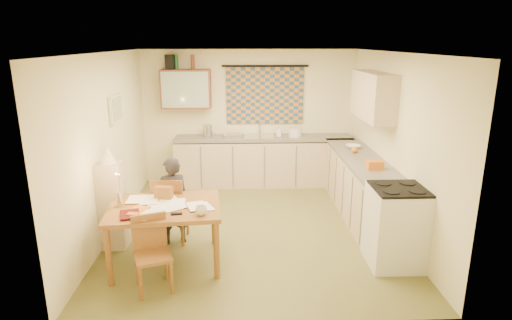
{
  "coord_description": "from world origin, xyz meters",
  "views": [
    {
      "loc": [
        -0.16,
        -5.81,
        2.65
      ],
      "look_at": [
        0.06,
        0.2,
        0.97
      ],
      "focal_mm": 30.0,
      "sensor_mm": 36.0,
      "label": 1
    }
  ],
  "objects_px": {
    "dining_table": "(166,234)",
    "stove": "(396,226)",
    "chair_far": "(171,221)",
    "counter_right": "(362,189)",
    "shelf_stand": "(113,206)",
    "person": "(173,201)",
    "counter_back": "(264,161)"
  },
  "relations": [
    {
      "from": "counter_right",
      "to": "chair_far",
      "type": "height_order",
      "value": "chair_far"
    },
    {
      "from": "counter_back",
      "to": "stove",
      "type": "relative_size",
      "value": 3.35
    },
    {
      "from": "chair_far",
      "to": "counter_right",
      "type": "bearing_deg",
      "value": -161.77
    },
    {
      "from": "stove",
      "to": "shelf_stand",
      "type": "bearing_deg",
      "value": 170.74
    },
    {
      "from": "dining_table",
      "to": "counter_right",
      "type": "bearing_deg",
      "value": 20.41
    },
    {
      "from": "counter_back",
      "to": "counter_right",
      "type": "xyz_separation_m",
      "value": [
        1.43,
        -1.63,
        -0.0
      ]
    },
    {
      "from": "counter_right",
      "to": "shelf_stand",
      "type": "distance_m",
      "value": 3.65
    },
    {
      "from": "counter_back",
      "to": "stove",
      "type": "xyz_separation_m",
      "value": [
        1.43,
        -3.09,
        0.04
      ]
    },
    {
      "from": "chair_far",
      "to": "shelf_stand",
      "type": "bearing_deg",
      "value": 15.32
    },
    {
      "from": "dining_table",
      "to": "person",
      "type": "height_order",
      "value": "person"
    },
    {
      "from": "counter_right",
      "to": "stove",
      "type": "distance_m",
      "value": 1.45
    },
    {
      "from": "dining_table",
      "to": "chair_far",
      "type": "relative_size",
      "value": 1.51
    },
    {
      "from": "counter_right",
      "to": "person",
      "type": "xyz_separation_m",
      "value": [
        -2.78,
        -0.78,
        0.15
      ]
    },
    {
      "from": "counter_back",
      "to": "dining_table",
      "type": "height_order",
      "value": "counter_back"
    },
    {
      "from": "counter_right",
      "to": "chair_far",
      "type": "distance_m",
      "value": 2.91
    },
    {
      "from": "counter_right",
      "to": "person",
      "type": "distance_m",
      "value": 2.89
    },
    {
      "from": "dining_table",
      "to": "shelf_stand",
      "type": "height_order",
      "value": "shelf_stand"
    },
    {
      "from": "stove",
      "to": "counter_back",
      "type": "bearing_deg",
      "value": 114.92
    },
    {
      "from": "chair_far",
      "to": "person",
      "type": "distance_m",
      "value": 0.32
    },
    {
      "from": "shelf_stand",
      "to": "counter_right",
      "type": "bearing_deg",
      "value": 13.9
    },
    {
      "from": "counter_back",
      "to": "dining_table",
      "type": "relative_size",
      "value": 2.37
    },
    {
      "from": "dining_table",
      "to": "shelf_stand",
      "type": "bearing_deg",
      "value": 143.59
    },
    {
      "from": "stove",
      "to": "chair_far",
      "type": "relative_size",
      "value": 1.07
    },
    {
      "from": "person",
      "to": "shelf_stand",
      "type": "distance_m",
      "value": 0.77
    },
    {
      "from": "dining_table",
      "to": "stove",
      "type": "bearing_deg",
      "value": -7.66
    },
    {
      "from": "dining_table",
      "to": "chair_far",
      "type": "distance_m",
      "value": 0.61
    },
    {
      "from": "dining_table",
      "to": "person",
      "type": "bearing_deg",
      "value": 84.24
    },
    {
      "from": "counter_back",
      "to": "chair_far",
      "type": "xyz_separation_m",
      "value": [
        -1.38,
        -2.36,
        -0.17
      ]
    },
    {
      "from": "counter_back",
      "to": "chair_far",
      "type": "distance_m",
      "value": 2.74
    },
    {
      "from": "chair_far",
      "to": "dining_table",
      "type": "bearing_deg",
      "value": 96.97
    },
    {
      "from": "counter_back",
      "to": "counter_right",
      "type": "relative_size",
      "value": 1.12
    },
    {
      "from": "stove",
      "to": "dining_table",
      "type": "xyz_separation_m",
      "value": [
        -2.78,
        0.12,
        -0.11
      ]
    }
  ]
}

